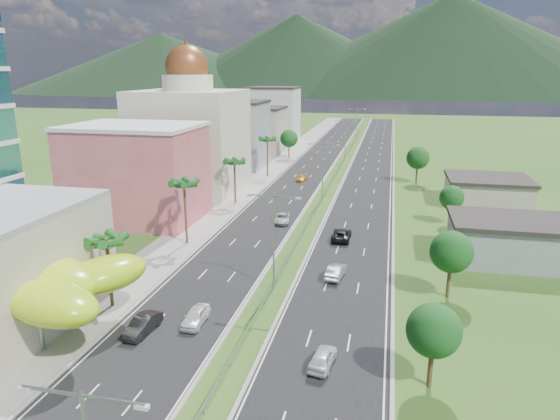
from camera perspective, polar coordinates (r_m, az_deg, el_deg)
The scene contains 34 objects.
ground at distance 48.61m, azimuth -3.47°, elevation -13.71°, with size 500.00×500.00×0.00m, color #2D5119.
road_left at distance 134.22m, azimuth 3.96°, elevation 5.42°, with size 11.00×260.00×0.04m, color black.
road_right at distance 132.88m, azimuth 10.40°, elevation 5.10°, with size 11.00×260.00×0.04m, color black.
sidewalk_left at distance 135.91m, azimuth -0.02°, elevation 5.61°, with size 7.00×260.00×0.12m, color gray.
median_guardrail at distance 115.63m, azimuth 6.31°, elevation 4.00°, with size 0.10×216.06×0.76m.
streetlight_median_b at distance 54.77m, azimuth -0.74°, elevation -2.50°, with size 6.04×0.25×11.00m.
streetlight_median_c at distance 93.02m, azimuth 4.91°, elevation 5.04°, with size 6.04×0.25×11.00m.
streetlight_median_d at distance 137.24m, azimuth 7.46°, elevation 8.40°, with size 6.04×0.25×11.00m.
streetlight_median_e at distance 181.85m, azimuth 8.79°, elevation 10.11°, with size 6.04×0.25×11.00m.
lime_canopy at distance 52.12m, azimuth -26.73°, elevation -7.29°, with size 18.00×15.00×7.40m.
pink_shophouse at distance 84.49m, azimuth -16.04°, elevation 3.92°, with size 20.00×15.00×15.00m, color #C35055.
domed_building at distance 104.40m, azimuth -10.23°, elevation 8.57°, with size 20.00×20.00×28.70m.
midrise_grey at distance 127.76m, azimuth -5.43°, elevation 8.49°, with size 16.00×15.00×16.00m, color gray.
midrise_beige at distance 148.88m, azimuth -2.81°, elevation 8.97°, with size 16.00×15.00×13.00m, color #B3A693.
midrise_white at distance 170.81m, azimuth -0.77°, elevation 10.70°, with size 16.00×15.00×18.00m, color silver.
shed_near at distance 70.88m, azimuth 24.97°, elevation -3.36°, with size 15.00×10.00×5.00m, color gray.
shed_far at distance 99.73m, azimuth 22.60°, elevation 1.93°, with size 14.00×12.00×4.40m, color #B3A693.
palm_tree_b at distance 53.41m, azimuth -19.24°, elevation -3.54°, with size 3.60×3.60×8.10m.
palm_tree_c at distance 70.09m, azimuth -10.91°, elevation 2.76°, with size 3.60×3.60×9.60m.
palm_tree_d at distance 91.40m, azimuth -5.22°, elevation 5.35°, with size 3.60×3.60×8.60m.
palm_tree_e at distance 115.05m, azimuth -1.45°, elevation 7.92°, with size 3.60×3.60×9.40m.
leafy_tree_lfar at distance 139.60m, azimuth 1.04°, elevation 8.16°, with size 4.90×4.90×8.05m.
leafy_tree_ra at distance 40.64m, azimuth 17.17°, elevation -13.05°, with size 4.20×4.20×6.90m.
leafy_tree_rb at distance 56.31m, azimuth 19.01°, elevation -4.56°, with size 4.55×4.55×7.47m.
leafy_tree_rc at distance 83.58m, azimuth 19.04°, elevation 1.34°, with size 3.85×3.85×6.33m.
leafy_tree_rd at distance 112.32m, azimuth 15.48°, elevation 5.76°, with size 4.90×4.90×8.05m.
mountain_ridge at distance 493.58m, azimuth 18.46°, elevation 12.13°, with size 860.00×140.00×90.00m, color black, non-canonical shape.
car_white_near_left at distance 50.14m, azimuth -9.62°, elevation -11.89°, with size 1.82×4.53×1.54m, color white.
car_dark_left at distance 49.65m, azimuth -15.44°, elevation -12.53°, with size 1.68×4.83×1.59m, color black.
car_silver_mid_left at distance 80.65m, azimuth 0.25°, elevation -0.95°, with size 2.36×5.11×1.42m, color #B0B4B9.
car_yellow_far_left at distance 111.40m, azimuth 2.48°, elevation 3.67°, with size 1.79×4.40×1.28m, color orange.
car_white_near_right at distance 43.41m, azimuth 4.91°, elevation -16.47°, with size 1.74×4.34×1.48m, color silver.
car_silver_right at distance 60.03m, azimuth 6.41°, elevation -6.96°, with size 1.66×4.75×1.57m, color #929499.
car_dark_far_right at distance 73.04m, azimuth 7.04°, elevation -2.82°, with size 2.56×5.55×1.54m, color black.
Camera 1 is at (11.91, -40.66, 23.83)m, focal length 32.00 mm.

